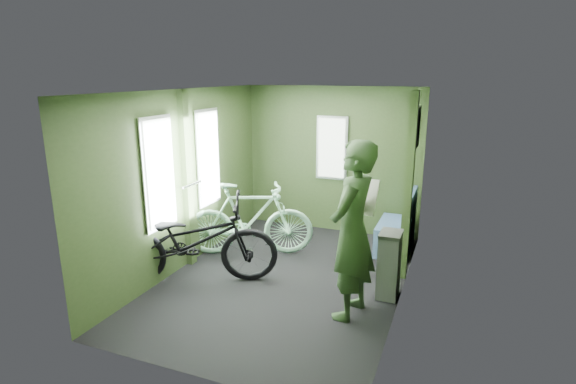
{
  "coord_description": "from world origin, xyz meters",
  "views": [
    {
      "loc": [
        1.92,
        -4.76,
        2.49
      ],
      "look_at": [
        0.0,
        0.1,
        1.1
      ],
      "focal_mm": 28.0,
      "sensor_mm": 36.0,
      "label": 1
    }
  ],
  "objects_px": {
    "passenger": "(352,231)",
    "bicycle_mint": "(250,255)",
    "waste_box": "(389,265)",
    "bicycle_black": "(195,282)",
    "bench_seat": "(397,233)"
  },
  "relations": [
    {
      "from": "bicycle_black",
      "to": "bench_seat",
      "type": "distance_m",
      "value": 2.9
    },
    {
      "from": "bicycle_mint",
      "to": "waste_box",
      "type": "bearing_deg",
      "value": -126.4
    },
    {
      "from": "bicycle_mint",
      "to": "bench_seat",
      "type": "xyz_separation_m",
      "value": [
        1.89,
        0.93,
        0.26
      ]
    },
    {
      "from": "bench_seat",
      "to": "bicycle_black",
      "type": "bearing_deg",
      "value": -138.34
    },
    {
      "from": "bicycle_black",
      "to": "passenger",
      "type": "bearing_deg",
      "value": -115.08
    },
    {
      "from": "bicycle_black",
      "to": "bench_seat",
      "type": "bearing_deg",
      "value": -72.04
    },
    {
      "from": "passenger",
      "to": "waste_box",
      "type": "height_order",
      "value": "passenger"
    },
    {
      "from": "passenger",
      "to": "bicycle_mint",
      "type": "bearing_deg",
      "value": -112.52
    },
    {
      "from": "bicycle_mint",
      "to": "waste_box",
      "type": "height_order",
      "value": "waste_box"
    },
    {
      "from": "bicycle_mint",
      "to": "passenger",
      "type": "distance_m",
      "value": 2.19
    },
    {
      "from": "bicycle_black",
      "to": "bench_seat",
      "type": "relative_size",
      "value": 2.28
    },
    {
      "from": "waste_box",
      "to": "bicycle_black",
      "type": "bearing_deg",
      "value": -167.31
    },
    {
      "from": "passenger",
      "to": "bench_seat",
      "type": "relative_size",
      "value": 2.09
    },
    {
      "from": "bench_seat",
      "to": "waste_box",
      "type": "bearing_deg",
      "value": -85.57
    },
    {
      "from": "bicycle_black",
      "to": "bicycle_mint",
      "type": "relative_size",
      "value": 1.15
    }
  ]
}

